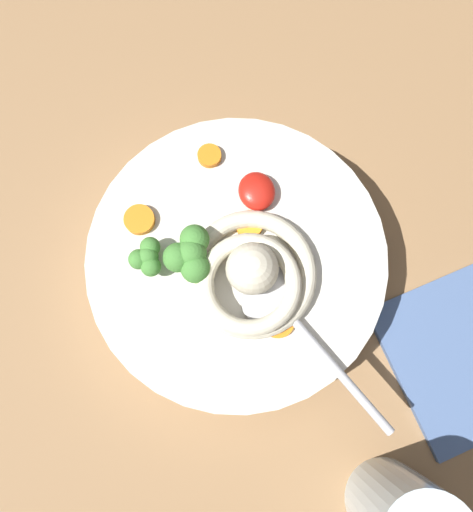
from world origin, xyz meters
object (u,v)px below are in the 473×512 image
Objects in this scene: soup_bowl at (236,263)px; noodle_pile at (251,274)px; soup_spoon at (283,307)px; folded_napkin at (457,358)px.

soup_bowl is 5.26cm from noodle_pile.
noodle_pile is at bearing 17.33° from soup_bowl.
soup_spoon reaches higher than folded_napkin.
soup_spoon is at bearing 25.36° from soup_bowl.
soup_bowl is 2.16× the size of noodle_pile.
noodle_pile reaches higher than folded_napkin.
soup_bowl is 7.38cm from soup_spoon.
soup_bowl is 1.64× the size of soup_spoon.
soup_bowl is at bearing 180.00° from soup_spoon.
soup_bowl is 24.15cm from folded_napkin.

